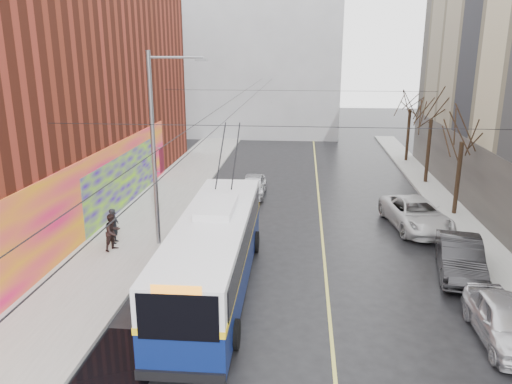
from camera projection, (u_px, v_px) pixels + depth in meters
sidewalk_left at (138, 229)px, 25.83m from camera, size 4.00×60.00×0.15m
sidewalk_right at (477, 240)px, 24.29m from camera, size 2.00×60.00×0.15m
lane_line at (321, 223)px, 26.90m from camera, size 0.12×50.00×0.01m
building_far at (247, 49)px, 54.76m from camera, size 20.50×12.10×18.00m
streetlight_pole at (157, 146)px, 22.43m from camera, size 2.65×0.60×9.00m
catenary_wires at (248, 104)px, 26.29m from camera, size 18.00×60.00×0.22m
tree_near at (464, 128)px, 26.76m from camera, size 3.20×3.20×6.40m
tree_mid at (432, 108)px, 33.39m from camera, size 3.20×3.20×6.68m
tree_far at (411, 99)px, 40.12m from camera, size 3.20×3.20×6.57m
puddle at (120, 364)px, 14.85m from camera, size 2.23×3.78×0.01m
pigeons_flying at (248, 106)px, 21.23m from camera, size 3.40×1.55×0.70m
trolleybus at (214, 252)px, 19.05m from camera, size 2.94×12.06×5.69m
parked_car_a at (505, 321)px, 15.85m from camera, size 1.70×4.22×1.44m
parked_car_b at (460, 257)px, 20.58m from camera, size 2.42×4.91×1.55m
parked_car_c at (416, 214)px, 25.99m from camera, size 3.39×5.83×1.53m
following_car at (253, 185)px, 31.79m from camera, size 1.61×3.96×1.34m
pedestrian_a at (114, 226)px, 23.57m from camera, size 0.46×0.65×1.69m
pedestrian_b at (113, 232)px, 22.70m from camera, size 0.96×1.05×1.73m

